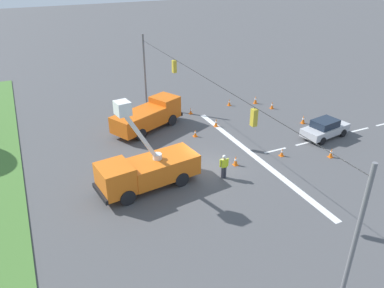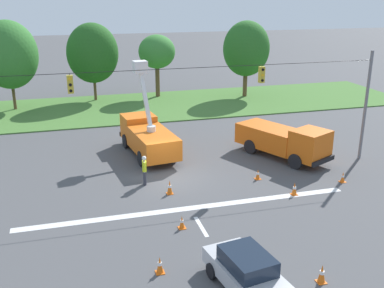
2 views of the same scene
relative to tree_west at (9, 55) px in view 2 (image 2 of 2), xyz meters
The scene contains 19 objects.
ground_plane 23.30m from the tree_west, 62.09° to the right, with size 200.00×200.00×0.00m, color #4C4C4F.
grass_verge 12.00m from the tree_west, 11.02° to the right, with size 56.00×12.00×0.10m, color #477533.
lane_markings 28.28m from the tree_west, 67.52° to the right, with size 17.60×15.25×0.01m.
signal_gantry 22.74m from the tree_west, 62.07° to the right, with size 26.20×0.33×7.20m.
tree_west is the anchor object (origin of this frame).
tree_centre 7.87m from the tree_west, 13.50° to the left, with size 5.12×4.36×7.85m.
tree_east 14.29m from the tree_west, ahead, with size 3.81×3.77×6.54m.
tree_far_east 23.14m from the tree_west, ahead, with size 4.88×4.41×7.94m.
utility_truck_bucket_lift 18.78m from the tree_west, 57.01° to the right, with size 3.22×6.99×6.26m.
utility_truck_support_near 26.67m from the tree_west, 44.89° to the right, with size 4.90×6.99×2.38m.
sedan_silver 33.50m from the tree_west, 70.81° to the right, with size 2.43×4.53×1.56m.
road_worker 22.80m from the tree_west, 66.63° to the right, with size 0.29×0.65×1.77m.
traffic_cone_foreground_left 30.79m from the tree_west, 74.79° to the right, with size 0.36×0.36×0.73m.
traffic_cone_mid_right 29.72m from the tree_west, 55.46° to the right, with size 0.36×0.36×0.73m.
traffic_cone_near_bucket 28.28m from the tree_west, 69.59° to the right, with size 0.36×0.36×0.65m.
traffic_cone_lane_edge_a 31.26m from the tree_west, 49.09° to the right, with size 0.36×0.36×0.64m.
traffic_cone_lane_edge_b 24.82m from the tree_west, 65.74° to the right, with size 0.36×0.36×0.79m.
traffic_cone_far_right 27.06m from the tree_west, 54.24° to the right, with size 0.36×0.36×0.64m.
traffic_cone_centre_line 34.86m from the tree_west, 66.32° to the right, with size 0.36×0.36×0.78m.
Camera 2 is at (-5.52, -24.42, 10.67)m, focal length 42.00 mm.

